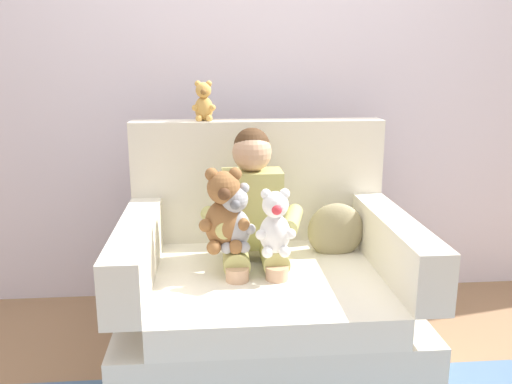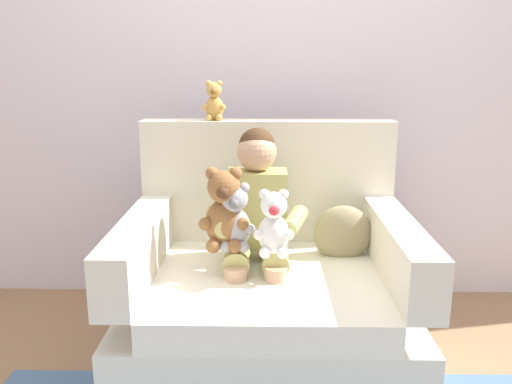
{
  "view_description": "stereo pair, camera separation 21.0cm",
  "coord_description": "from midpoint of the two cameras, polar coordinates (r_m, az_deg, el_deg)",
  "views": [
    {
      "loc": [
        -0.22,
        -2.09,
        1.3
      ],
      "look_at": [
        -0.05,
        -0.05,
        0.79
      ],
      "focal_mm": 37.28,
      "sensor_mm": 36.0,
      "label": 1
    },
    {
      "loc": [
        -0.01,
        -2.09,
        1.3
      ],
      "look_at": [
        -0.05,
        -0.05,
        0.79
      ],
      "focal_mm": 37.28,
      "sensor_mm": 36.0,
      "label": 2
    }
  ],
  "objects": [
    {
      "name": "plush_brown",
      "position": [
        2.13,
        -6.28,
        -2.21
      ],
      "size": [
        0.2,
        0.16,
        0.34
      ],
      "rotation": [
        0.0,
        0.0,
        -0.37
      ],
      "color": "brown",
      "rests_on": "armchair"
    },
    {
      "name": "seated_child",
      "position": [
        2.27,
        -2.95,
        -2.6
      ],
      "size": [
        0.45,
        0.39,
        0.82
      ],
      "rotation": [
        0.0,
        0.0,
        -0.08
      ],
      "color": "tan",
      "rests_on": "armchair"
    },
    {
      "name": "ground_plane",
      "position": [
        2.46,
        -1.51,
        -17.8
      ],
      "size": [
        8.0,
        8.0,
        0.0
      ],
      "primitive_type": "plane",
      "color": "#936D4C"
    },
    {
      "name": "plush_white",
      "position": [
        2.08,
        -0.83,
        -3.51
      ],
      "size": [
        0.16,
        0.13,
        0.27
      ],
      "rotation": [
        0.0,
        0.0,
        0.12
      ],
      "color": "white",
      "rests_on": "armchair"
    },
    {
      "name": "armchair",
      "position": [
        2.36,
        -1.63,
        -10.61
      ],
      "size": [
        1.2,
        0.98,
        1.02
      ],
      "color": "silver",
      "rests_on": "ground"
    },
    {
      "name": "plush_honey_on_backrest",
      "position": [
        2.52,
        -8.06,
        9.5
      ],
      "size": [
        0.11,
        0.09,
        0.19
      ],
      "rotation": [
        0.0,
        0.0,
        -0.05
      ],
      "color": "gold",
      "rests_on": "armchair"
    },
    {
      "name": "throw_pillow",
      "position": [
        2.44,
        6.12,
        -4.2
      ],
      "size": [
        0.26,
        0.12,
        0.26
      ],
      "primitive_type": "ellipsoid",
      "rotation": [
        0.0,
        0.0,
        0.01
      ],
      "color": "#998C66",
      "rests_on": "armchair"
    },
    {
      "name": "back_wall",
      "position": [
        2.89,
        -2.66,
        14.04
      ],
      "size": [
        6.0,
        0.1,
        2.6
      ],
      "primitive_type": "cube",
      "color": "silver",
      "rests_on": "ground"
    },
    {
      "name": "plush_grey",
      "position": [
        2.14,
        -5.12,
        -2.96
      ],
      "size": [
        0.17,
        0.13,
        0.28
      ],
      "rotation": [
        0.0,
        0.0,
        0.06
      ],
      "color": "#9E9EA3",
      "rests_on": "armchair"
    }
  ]
}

